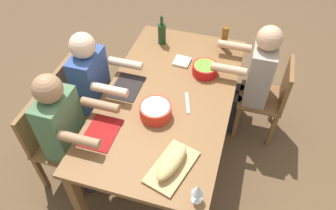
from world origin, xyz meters
name	(u,v)px	position (x,y,z in m)	size (l,w,h in m)	color
ground_plane	(168,149)	(0.00, 0.00, 0.00)	(8.00, 8.00, 0.00)	brown
dining_table	(168,102)	(0.00, 0.00, 0.66)	(1.87, 1.04, 0.74)	brown
chair_far_left	(52,140)	(-0.51, 0.84, 0.48)	(0.40, 0.40, 0.85)	brown
diner_far_left	(66,128)	(-0.51, 0.66, 0.70)	(0.41, 0.53, 1.20)	#2D2D38
chair_far_center	(81,97)	(0.00, 0.84, 0.48)	(0.40, 0.40, 0.85)	brown
diner_far_center	(95,84)	(0.00, 0.66, 0.70)	(0.41, 0.53, 1.20)	#2D2D38
chair_near_right	(270,96)	(0.51, -0.84, 0.48)	(0.40, 0.40, 0.85)	brown
diner_near_right	(255,75)	(0.51, -0.66, 0.70)	(0.41, 0.53, 1.20)	#2D2D38
serving_bowl_salad	(205,69)	(0.36, -0.23, 0.79)	(0.22, 0.22, 0.09)	red
serving_bowl_pasta	(156,110)	(-0.24, 0.03, 0.80)	(0.24, 0.24, 0.10)	red
cutting_board	(172,167)	(-0.66, -0.22, 0.75)	(0.40, 0.22, 0.02)	tan
bread_loaf	(172,162)	(-0.66, -0.22, 0.81)	(0.32, 0.11, 0.09)	tan
wine_bottle	(162,33)	(0.69, 0.26, 0.85)	(0.08, 0.08, 0.29)	#193819
beer_bottle	(225,38)	(0.78, -0.32, 0.85)	(0.06, 0.06, 0.22)	brown
wine_glass	(198,190)	(-0.83, -0.43, 0.86)	(0.08, 0.08, 0.17)	silver
placemat_far_left	(101,133)	(-0.51, 0.36, 0.74)	(0.32, 0.23, 0.01)	maroon
placemat_far_center	(127,87)	(0.00, 0.36, 0.74)	(0.32, 0.23, 0.01)	black
carving_knife	(187,103)	(-0.04, -0.17, 0.74)	(0.23, 0.02, 0.01)	silver
napkin_stack	(182,61)	(0.45, 0.00, 0.75)	(0.14, 0.14, 0.02)	white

